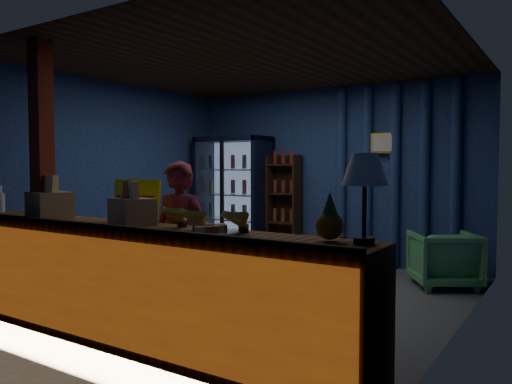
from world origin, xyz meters
The scene contains 18 objects.
ground centered at (0.00, 0.00, 0.00)m, with size 4.60×4.60×0.00m, color #515154.
room_walls centered at (0.00, 0.00, 1.57)m, with size 4.60×4.60×4.60m.
counter centered at (0.00, -1.91, 0.48)m, with size 4.40×0.57×0.99m.
support_post centered at (-1.05, -1.90, 1.30)m, with size 0.16×0.16×2.60m, color maroon.
beverage_cooler centered at (-1.55, 1.92, 0.93)m, with size 1.20×0.62×1.90m.
bottle_shelf centered at (-0.70, 2.06, 0.79)m, with size 0.50×0.28×1.60m.
curtain_folds centered at (1.00, 2.14, 1.30)m, with size 1.74×0.14×2.50m.
framed_picture centered at (0.85, 2.10, 1.75)m, with size 0.36×0.04×0.28m.
shopkeeper centered at (0.17, -1.38, 0.74)m, with size 0.54×0.35×1.48m, color maroon.
green_chair centered at (1.84, 1.39, 0.33)m, with size 0.70×0.73×0.66m, color #55AA60.
side_table centered at (0.26, 1.35, 0.25)m, with size 0.56×0.42×0.59m.
yellow_sign centered at (-0.05, -1.68, 1.13)m, with size 0.47×0.18×0.37m.
snack_box_left centered at (-0.93, -1.91, 1.09)m, with size 0.44×0.39×0.40m.
snack_box_centre centered at (0.09, -1.86, 1.08)m, with size 0.40×0.36×0.36m.
pastry_tray centered at (0.97, -1.96, 0.97)m, with size 0.40×0.40×0.07m.
banana_bunches centered at (0.82, -1.82, 1.04)m, with size 0.85×0.32×0.19m.
table_lamp centered at (2.05, -1.79, 1.39)m, with size 0.29×0.29×0.56m.
pineapple centered at (1.82, -1.79, 1.08)m, with size 0.18×0.18×0.31m.
Camera 1 is at (3.15, -4.72, 1.43)m, focal length 35.00 mm.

